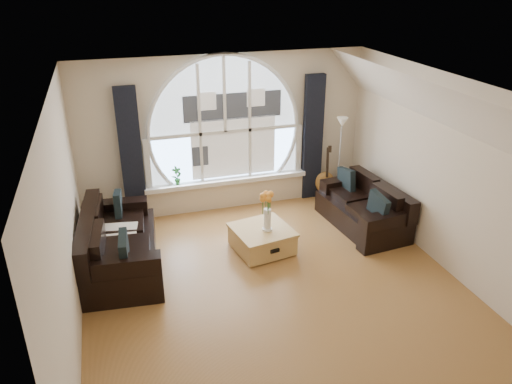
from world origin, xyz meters
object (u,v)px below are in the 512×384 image
Objects in this scene: sofa_right at (363,205)px; floor_lamp at (339,161)px; sofa_left at (120,243)px; guitar at (326,171)px; coffee_chest at (262,238)px; potted_plant at (177,176)px; vase_flowers at (267,207)px.

sofa_right is 1.05× the size of floor_lamp.
sofa_left is 4.02m from guitar.
sofa_right is at bearing -1.95° from coffee_chest.
potted_plant is at bearing 148.51° from sofa_right.
floor_lamp reaches higher than sofa_right.
vase_flowers reaches higher than coffee_chest.
guitar reaches higher than sofa_right.
sofa_left is 1.85× the size of guitar.
sofa_right is 1.59× the size of guitar.
sofa_right is 3.17m from potted_plant.
sofa_right is (3.90, 0.12, 0.00)m from sofa_left.
coffee_chest is 2.28m from guitar.
sofa_right is 1.08m from floor_lamp.
coffee_chest is 2.31m from floor_lamp.
potted_plant is (-1.01, 1.63, 0.51)m from coffee_chest.
floor_lamp reaches higher than guitar.
sofa_left is 2.35× the size of coffee_chest.
sofa_right is at bearing -91.50° from floor_lamp.
coffee_chest is at bearing 1.99° from sofa_left.
vase_flowers reaches higher than potted_plant.
floor_lamp is at bearing 83.00° from sofa_right.
guitar is (-0.12, 1.23, 0.13)m from sofa_right.
guitar is at bearing 25.08° from sofa_left.
floor_lamp reaches higher than coffee_chest.
potted_plant is at bearing 60.02° from sofa_left.
vase_flowers is at bearing -117.55° from guitar.
sofa_left is 2.18m from vase_flowers.
guitar is (1.64, 1.53, -0.23)m from vase_flowers.
vase_flowers is (-1.76, -0.30, 0.36)m from sofa_right.
potted_plant is (1.07, 1.50, 0.31)m from sofa_left.
floor_lamp is 1.51× the size of guitar.
coffee_chest is (2.08, -0.13, -0.20)m from sofa_left.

